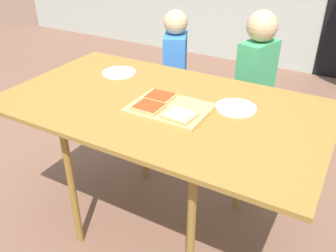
% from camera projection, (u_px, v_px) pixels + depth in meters
% --- Properties ---
extents(ground_plane, '(16.00, 16.00, 0.00)m').
position_uv_depth(ground_plane, '(163.00, 223.00, 2.09)').
color(ground_plane, brown).
extents(dining_table, '(1.53, 0.88, 0.78)m').
position_uv_depth(dining_table, '(162.00, 113.00, 1.73)').
color(dining_table, olive).
rests_on(dining_table, ground).
extents(cutting_board, '(0.35, 0.27, 0.02)m').
position_uv_depth(cutting_board, '(170.00, 108.00, 1.63)').
color(cutting_board, tan).
rests_on(cutting_board, dining_table).
extents(pizza_slice_far_left, '(0.13, 0.11, 0.02)m').
position_uv_depth(pizza_slice_far_left, '(160.00, 97.00, 1.70)').
color(pizza_slice_far_left, tan).
rests_on(pizza_slice_far_left, cutting_board).
extents(pizza_slice_near_right, '(0.14, 0.12, 0.02)m').
position_uv_depth(pizza_slice_near_right, '(180.00, 115.00, 1.54)').
color(pizza_slice_near_right, tan).
rests_on(pizza_slice_near_right, cutting_board).
extents(pizza_slice_near_left, '(0.13, 0.11, 0.02)m').
position_uv_depth(pizza_slice_near_left, '(149.00, 107.00, 1.61)').
color(pizza_slice_near_left, tan).
rests_on(pizza_slice_near_left, cutting_board).
extents(plate_white_left, '(0.19, 0.19, 0.01)m').
position_uv_depth(plate_white_left, '(119.00, 73.00, 2.02)').
color(plate_white_left, white).
rests_on(plate_white_left, dining_table).
extents(plate_white_right, '(0.19, 0.19, 0.01)m').
position_uv_depth(plate_white_right, '(236.00, 108.00, 1.64)').
color(plate_white_right, white).
rests_on(plate_white_right, dining_table).
extents(child_left, '(0.22, 0.28, 1.04)m').
position_uv_depth(child_left, '(175.00, 78.00, 2.45)').
color(child_left, '#374767').
rests_on(child_left, ground).
extents(child_right, '(0.21, 0.27, 1.09)m').
position_uv_depth(child_right, '(254.00, 86.00, 2.23)').
color(child_right, '#254A45').
rests_on(child_right, ground).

